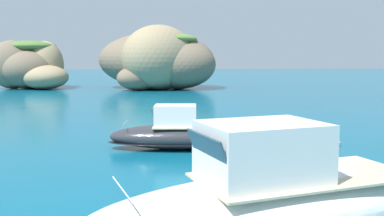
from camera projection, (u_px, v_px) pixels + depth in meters
The scene contains 6 objects.
ground_plane at pixel (295, 199), 15.19m from camera, with size 400.00×400.00×0.00m, color #0C5B7A.
islet_large at pixel (161, 60), 72.13m from camera, with size 24.71×23.85×10.39m.
islet_small at pixel (31, 69), 73.13m from camera, with size 15.81×18.29×8.05m.
motorboat_charcoal at pixel (182, 134), 23.66m from camera, with size 8.42×3.60×2.41m.
motorboat_white at pixel (277, 202), 11.58m from camera, with size 11.49×5.61×3.25m.
dinghy_tender at pixel (317, 142), 24.52m from camera, with size 2.87×1.71×0.58m.
Camera 1 is at (-5.75, -14.04, 4.86)m, focal length 40.60 mm.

